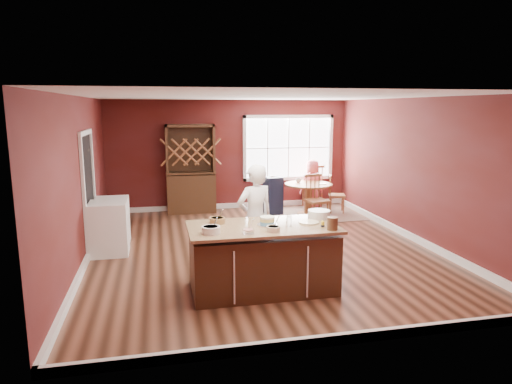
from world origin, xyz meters
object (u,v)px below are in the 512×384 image
chair_north (312,185)px  toddler (274,180)px  kitchen_island (263,259)px  hutch (191,169)px  washer (109,228)px  baker (255,218)px  dryer (112,221)px  high_chair (273,195)px  chair_east (337,194)px  dining_table (308,193)px  layer_cake (267,221)px  chair_south (317,199)px  seated_woman (312,185)px

chair_north → toddler: chair_north is taller
kitchen_island → hutch: bearing=96.9°
washer → kitchen_island: bearing=-43.1°
baker → dryer: baker is taller
chair_north → dryer: size_ratio=1.27×
chair_north → high_chair: chair_north is taller
chair_east → high_chair: 1.56m
high_chair → dryer: size_ratio=1.08×
chair_east → toddler: size_ratio=3.61×
dining_table → high_chair: high_chair is taller
dining_table → baker: (-2.01, -3.37, 0.30)m
layer_cake → dining_table: bearing=64.2°
baker → high_chair: size_ratio=1.79×
baker → chair_east: (2.76, 3.44, -0.37)m
hutch → dryer: hutch is taller
chair_south → seated_woman: (0.33, 1.27, 0.09)m
chair_south → high_chair: chair_south is taller
high_chair → dryer: 3.92m
toddler → layer_cake: bearing=-105.6°
dining_table → chair_east: bearing=5.4°
kitchen_island → toddler: bearing=73.7°
baker → dryer: 3.04m
dining_table → chair_east: 0.76m
baker → seated_woman: size_ratio=1.34×
baker → toddler: 3.93m
chair_north → seated_woman: (-0.12, -0.32, 0.08)m
baker → seated_woman: (2.29, 3.91, -0.21)m
dryer → hutch: bearing=54.6°
chair_east → chair_north: 0.86m
kitchen_island → layer_cake: 0.54m
dining_table → washer: bearing=-154.3°
layer_cake → toddler: size_ratio=1.10×
dining_table → chair_south: bearing=-93.5°
chair_east → high_chair: (-1.54, 0.20, -0.00)m
high_chair → chair_east: bearing=-18.7°
kitchen_island → dryer: size_ratio=2.35×
kitchen_island → high_chair: bearing=73.9°
hutch → dining_table: bearing=-17.8°
layer_cake → chair_east: bearing=56.9°
baker → kitchen_island: bearing=67.6°
chair_south → high_chair: size_ratio=1.15×
baker → chair_south: baker is taller
baker → toddler: baker is taller
seated_woman → high_chair: bearing=11.1°
chair_north → hutch: bearing=-8.4°
dining_table → washer: size_ratio=1.22×
toddler → hutch: hutch is taller
high_chair → washer: size_ratio=1.02×
dining_table → dryer: dryer is taller
kitchen_island → seated_woman: (2.36, 4.71, 0.19)m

